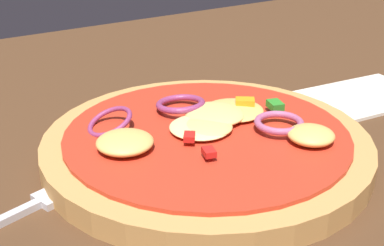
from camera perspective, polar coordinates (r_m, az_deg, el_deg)
name	(u,v)px	position (r m, az deg, el deg)	size (l,w,h in m)	color
dining_table	(241,178)	(0.40, 5.47, -6.05)	(1.35, 0.90, 0.03)	#4C301C
pizza	(207,142)	(0.39, 1.65, -2.14)	(0.25, 0.25, 0.03)	tan
napkin	(353,99)	(0.52, 17.35, 2.56)	(0.16, 0.10, 0.00)	silver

